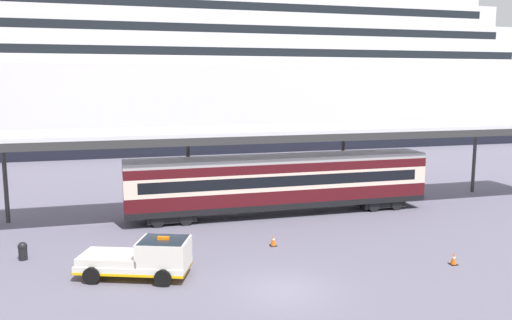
{
  "coord_description": "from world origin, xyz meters",
  "views": [
    {
      "loc": [
        -6.99,
        -20.75,
        9.2
      ],
      "look_at": [
        1.18,
        8.86,
        4.5
      ],
      "focal_mm": 36.28,
      "sensor_mm": 36.0,
      "label": 1
    }
  ],
  "objects_px": {
    "train_carriage": "(280,182)",
    "traffic_cone_mid": "(273,240)",
    "service_truck": "(145,257)",
    "cruise_ship": "(29,46)",
    "quay_bollard": "(23,250)",
    "traffic_cone_near": "(454,259)"
  },
  "relations": [
    {
      "from": "traffic_cone_mid",
      "to": "quay_bollard",
      "type": "distance_m",
      "value": 13.29
    },
    {
      "from": "cruise_ship",
      "to": "traffic_cone_near",
      "type": "xyz_separation_m",
      "value": [
        26.63,
        -53.4,
        -13.45
      ]
    },
    {
      "from": "train_carriage",
      "to": "service_truck",
      "type": "distance_m",
      "value": 13.7
    },
    {
      "from": "traffic_cone_near",
      "to": "quay_bollard",
      "type": "distance_m",
      "value": 22.13
    },
    {
      "from": "service_truck",
      "to": "traffic_cone_mid",
      "type": "xyz_separation_m",
      "value": [
        7.25,
        2.89,
        -0.65
      ]
    },
    {
      "from": "train_carriage",
      "to": "quay_bollard",
      "type": "xyz_separation_m",
      "value": [
        -15.75,
        -5.33,
        -1.79
      ]
    },
    {
      "from": "traffic_cone_mid",
      "to": "quay_bollard",
      "type": "height_order",
      "value": "quay_bollard"
    },
    {
      "from": "train_carriage",
      "to": "traffic_cone_mid",
      "type": "xyz_separation_m",
      "value": [
        -2.53,
        -6.61,
        -1.96
      ]
    },
    {
      "from": "cruise_ship",
      "to": "traffic_cone_mid",
      "type": "xyz_separation_m",
      "value": [
        18.72,
        -48.11,
        -13.43
      ]
    },
    {
      "from": "traffic_cone_near",
      "to": "train_carriage",
      "type": "bearing_deg",
      "value": 114.31
    },
    {
      "from": "service_truck",
      "to": "traffic_cone_mid",
      "type": "bearing_deg",
      "value": 21.7
    },
    {
      "from": "service_truck",
      "to": "cruise_ship",
      "type": "bearing_deg",
      "value": 102.68
    },
    {
      "from": "quay_bollard",
      "to": "train_carriage",
      "type": "bearing_deg",
      "value": 18.7
    },
    {
      "from": "cruise_ship",
      "to": "service_truck",
      "type": "relative_size",
      "value": 27.37
    },
    {
      "from": "cruise_ship",
      "to": "service_truck",
      "type": "bearing_deg",
      "value": -77.32
    },
    {
      "from": "train_carriage",
      "to": "cruise_ship",
      "type": "bearing_deg",
      "value": 117.12
    },
    {
      "from": "train_carriage",
      "to": "traffic_cone_near",
      "type": "relative_size",
      "value": 32.34
    },
    {
      "from": "train_carriage",
      "to": "traffic_cone_near",
      "type": "height_order",
      "value": "train_carriage"
    },
    {
      "from": "traffic_cone_mid",
      "to": "train_carriage",
      "type": "bearing_deg",
      "value": 69.06
    },
    {
      "from": "cruise_ship",
      "to": "traffic_cone_near",
      "type": "distance_m",
      "value": 61.17
    },
    {
      "from": "traffic_cone_mid",
      "to": "service_truck",
      "type": "bearing_deg",
      "value": -158.3
    },
    {
      "from": "traffic_cone_mid",
      "to": "quay_bollard",
      "type": "bearing_deg",
      "value": 174.47
    }
  ]
}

